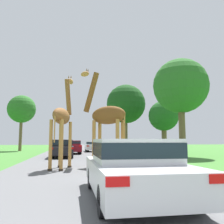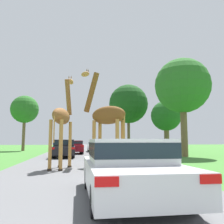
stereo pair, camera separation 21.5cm
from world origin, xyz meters
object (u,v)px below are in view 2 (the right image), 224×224
(tree_mid_field, at_px, (166,116))
(car_verge_right, at_px, (75,147))
(car_lead_maroon, at_px, (129,167))
(car_queue_left, at_px, (64,148))
(tree_far_right, at_px, (25,110))
(giraffe_companion, at_px, (62,119))
(tree_left_edge, at_px, (128,104))
(tree_right_cluster, at_px, (182,86))
(giraffe_near_road, at_px, (106,117))
(car_queue_right, at_px, (95,146))
(car_far_ahead, at_px, (114,150))

(tree_mid_field, bearing_deg, car_verge_right, -172.26)
(car_lead_maroon, bearing_deg, tree_mid_field, 66.17)
(car_queue_left, bearing_deg, tree_mid_field, 30.07)
(car_lead_maroon, height_order, tree_far_right, tree_far_right)
(giraffe_companion, distance_m, tree_left_edge, 20.97)
(car_lead_maroon, distance_m, tree_far_right, 29.04)
(tree_right_cluster, bearing_deg, car_queue_left, 174.86)
(tree_far_right, xyz_separation_m, tree_mid_field, (17.51, -6.27, -1.27))
(giraffe_near_road, height_order, tree_right_cluster, tree_right_cluster)
(tree_far_right, distance_m, tree_mid_field, 18.64)
(giraffe_companion, xyz_separation_m, tree_left_edge, (7.64, 19.14, 3.85))
(tree_right_cluster, bearing_deg, tree_far_right, 139.22)
(giraffe_companion, xyz_separation_m, car_queue_right, (3.06, 17.78, -1.74))
(giraffe_companion, height_order, car_far_ahead, giraffe_companion)
(tree_right_cluster, bearing_deg, tree_mid_field, 79.39)
(car_lead_maroon, bearing_deg, tree_left_edge, 77.33)
(car_lead_maroon, bearing_deg, car_verge_right, 93.89)
(car_queue_right, distance_m, tree_mid_field, 9.41)
(giraffe_companion, relative_size, tree_mid_field, 0.81)
(car_queue_right, relative_size, tree_mid_field, 0.65)
(giraffe_near_road, height_order, car_verge_right, giraffe_near_road)
(giraffe_near_road, xyz_separation_m, car_queue_right, (0.82, 17.21, -1.89))
(giraffe_companion, xyz_separation_m, tree_far_right, (-6.21, 21.23, 3.10))
(car_queue_right, height_order, tree_mid_field, tree_mid_field)
(giraffe_near_road, relative_size, giraffe_companion, 1.11)
(giraffe_companion, height_order, car_lead_maroon, giraffe_companion)
(tree_mid_field, bearing_deg, car_queue_right, 161.08)
(car_queue_right, relative_size, tree_left_edge, 0.45)
(car_queue_left, xyz_separation_m, car_far_ahead, (3.53, -3.95, -0.03))
(giraffe_companion, xyz_separation_m, car_lead_maroon, (1.94, -6.23, -1.69))
(car_far_ahead, relative_size, car_verge_right, 0.99)
(car_queue_right, relative_size, car_far_ahead, 0.92)
(car_lead_maroon, height_order, car_far_ahead, car_lead_maroon)
(car_far_ahead, relative_size, tree_right_cluster, 0.51)
(car_far_ahead, distance_m, car_verge_right, 9.57)
(car_lead_maroon, bearing_deg, car_queue_right, 87.32)
(car_queue_left, bearing_deg, car_far_ahead, -48.20)
(tree_left_edge, bearing_deg, car_far_ahead, -106.42)
(car_verge_right, height_order, tree_mid_field, tree_mid_field)
(car_lead_maroon, distance_m, tree_left_edge, 26.58)
(car_queue_left, xyz_separation_m, tree_right_cluster, (10.13, -0.91, 5.35))
(car_queue_left, height_order, tree_right_cluster, tree_right_cluster)
(car_queue_left, height_order, tree_far_right, tree_far_right)
(car_far_ahead, distance_m, tree_far_right, 19.97)
(giraffe_near_road, height_order, tree_left_edge, tree_left_edge)
(giraffe_near_road, bearing_deg, tree_left_edge, 24.01)
(tree_right_cluster, bearing_deg, giraffe_companion, -143.29)
(giraffe_companion, bearing_deg, tree_right_cluster, 52.04)
(tree_right_cluster, xyz_separation_m, tree_mid_field, (1.42, 7.60, -1.86))
(car_lead_maroon, xyz_separation_m, tree_mid_field, (9.36, 21.19, 3.51))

